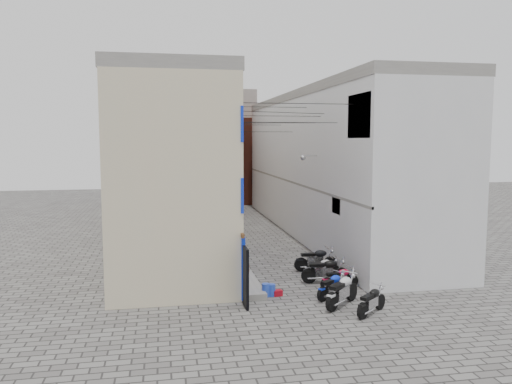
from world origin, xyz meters
TOP-DOWN VIEW (x-y plane):
  - ground at (0.00, 0.00)m, footprint 90.00×90.00m
  - plinth at (-2.05, 13.00)m, footprint 0.90×26.00m
  - building_left at (-4.98, 12.95)m, footprint 5.10×27.00m
  - building_right at (5.00, 13.00)m, footprint 5.94×26.00m
  - building_far_brick_left at (-2.00, 28.00)m, footprint 6.00×6.00m
  - building_far_brick_right at (3.00, 30.00)m, footprint 5.00×6.00m
  - building_far_concrete at (0.00, 34.00)m, footprint 8.00×5.00m
  - far_shopfront at (0.00, 25.20)m, footprint 2.00×0.30m
  - overhead_wires at (0.00, 7.64)m, footprint 5.80×13.02m
  - motorcycle_a at (1.66, -2.10)m, footprint 1.77×1.55m
  - motorcycle_b at (0.96, -1.09)m, footprint 2.07×1.95m
  - motorcycle_c at (0.92, -0.13)m, footprint 1.78×1.49m
  - motorcycle_d at (1.58, 0.87)m, footprint 1.77×0.83m
  - motorcycle_e at (1.28, 1.83)m, footprint 2.10×0.85m
  - motorcycle_f at (1.40, 2.62)m, footprint 1.71×0.59m
  - motorcycle_g at (1.49, 3.77)m, footprint 2.06×0.67m
  - person_a at (-2.25, 1.09)m, footprint 0.49×0.61m
  - person_b at (-2.35, 7.22)m, footprint 0.97×1.00m
  - water_jug_near at (-1.33, 0.50)m, footprint 0.38×0.38m
  - water_jug_far at (-1.55, 0.50)m, footprint 0.40×0.40m
  - red_crate at (-1.09, 0.50)m, footprint 0.39×0.32m

SIDE VIEW (x-z plane):
  - ground at x=0.00m, z-range 0.00..0.00m
  - red_crate at x=-1.09m, z-range 0.00..0.22m
  - plinth at x=-2.05m, z-range 0.00..0.25m
  - water_jug_near at x=-1.33m, z-range 0.00..0.47m
  - water_jug_far at x=-1.55m, z-range 0.00..0.50m
  - motorcycle_f at x=1.40m, z-range 0.00..0.98m
  - motorcycle_d at x=1.58m, z-range 0.00..0.99m
  - motorcycle_c at x=0.92m, z-range 0.00..1.03m
  - motorcycle_a at x=1.66m, z-range 0.00..1.04m
  - motorcycle_e at x=1.28m, z-range 0.00..1.18m
  - motorcycle_g at x=1.49m, z-range 0.00..1.19m
  - motorcycle_b at x=0.96m, z-range 0.00..1.25m
  - person_a at x=-2.25m, z-range 0.25..1.72m
  - person_b at x=-2.35m, z-range 0.25..1.88m
  - far_shopfront at x=0.00m, z-range 0.00..2.40m
  - building_far_brick_right at x=3.00m, z-range 0.00..8.00m
  - building_left at x=-4.98m, z-range 0.00..9.00m
  - building_right at x=5.00m, z-range 0.01..9.01m
  - building_far_brick_left at x=-2.00m, z-range 0.00..10.00m
  - building_far_concrete at x=0.00m, z-range 0.00..11.00m
  - overhead_wires at x=0.00m, z-range 6.46..7.79m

